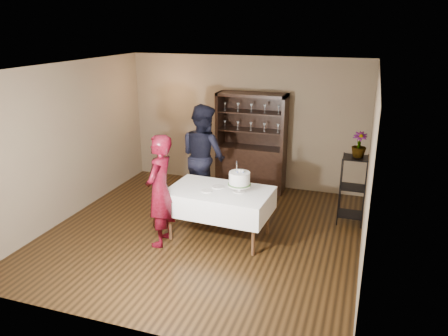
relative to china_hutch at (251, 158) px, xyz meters
The scene contains 14 objects.
floor 2.36m from the china_hutch, 95.08° to the right, with size 5.00×5.00×0.00m, color black.
ceiling 3.04m from the china_hutch, 95.08° to the right, with size 5.00×5.00×0.00m, color silver.
back_wall 0.76m from the china_hutch, 128.88° to the left, with size 5.00×0.02×2.70m, color brown.
wall_left 3.58m from the china_hutch, 140.17° to the right, with size 0.02×5.00×2.70m, color brown.
wall_right 3.29m from the china_hutch, 44.39° to the right, with size 0.02×5.00×2.70m, color brown.
china_hutch is the anchor object (origin of this frame).
plant_etagere 2.33m from the china_hutch, 26.83° to the right, with size 0.42×0.42×1.20m.
cake_table 2.28m from the china_hutch, 87.48° to the right, with size 1.67×1.08×0.81m.
woman 2.87m from the china_hutch, 103.98° to the right, with size 0.64×0.42×1.76m, color #37050B.
man 1.32m from the china_hutch, 118.33° to the right, with size 0.94×0.73×1.94m, color black.
cake 2.30m from the china_hutch, 79.49° to the right, with size 0.41×0.41×0.50m.
plate_near 2.40m from the china_hutch, 91.79° to the right, with size 0.18×0.18×0.01m, color white.
plate_far 2.17m from the china_hutch, 89.00° to the right, with size 0.20×0.20×0.01m, color white.
potted_plant 2.46m from the china_hutch, 25.79° to the right, with size 0.24×0.24×0.43m, color #3E6731.
Camera 1 is at (2.41, -6.08, 3.32)m, focal length 35.00 mm.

